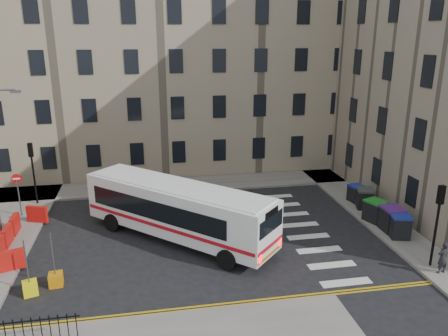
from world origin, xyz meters
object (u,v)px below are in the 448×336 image
object	(u,v)px
wheelie_bin_d	(365,198)
pedestrian	(443,258)
bus	(177,209)
wheelie_bin_a	(399,225)
bollard_chevron	(56,279)
wheelie_bin_e	(356,193)
bollard_yellow	(30,288)
wheelie_bin_c	(375,211)
wheelie_bin_b	(392,219)

from	to	relation	value
wheelie_bin_d	pedestrian	size ratio (longest dim) A/B	0.89
bus	wheelie_bin_a	bearing A→B (deg)	-56.87
pedestrian	bollard_chevron	bearing A→B (deg)	-17.45
bus	wheelie_bin_d	world-z (taller)	bus
wheelie_bin_a	bollard_chevron	world-z (taller)	wheelie_bin_a
wheelie_bin_e	bollard_chevron	size ratio (longest dim) A/B	1.97
pedestrian	bollard_chevron	world-z (taller)	pedestrian
bus	pedestrian	bearing A→B (deg)	-73.55
bus	bollard_chevron	xyz separation A→B (m)	(-5.82, -3.72, -1.49)
wheelie_bin_d	bollard_chevron	bearing A→B (deg)	-145.23
wheelie_bin_d	pedestrian	distance (m)	8.09
wheelie_bin_d	bollard_yellow	xyz separation A→B (m)	(-18.94, -6.25, -0.49)
bus	wheelie_bin_c	distance (m)	11.80
wheelie_bin_a	wheelie_bin_b	distance (m)	0.81
wheelie_bin_a	bollard_yellow	world-z (taller)	wheelie_bin_a
wheelie_bin_c	wheelie_bin_d	world-z (taller)	wheelie_bin_c
bollard_chevron	pedestrian	bearing A→B (deg)	-7.63
wheelie_bin_a	wheelie_bin_b	bearing A→B (deg)	102.26
bollard_yellow	bollard_chevron	bearing A→B (deg)	28.64
bollard_yellow	bus	bearing A→B (deg)	32.02
bus	wheelie_bin_c	world-z (taller)	bus
wheelie_bin_b	wheelie_bin_a	bearing A→B (deg)	-90.92
wheelie_bin_c	pedestrian	bearing A→B (deg)	-110.38
wheelie_bin_a	wheelie_bin_d	xyz separation A→B (m)	(0.15, 4.23, -0.02)
wheelie_bin_e	wheelie_bin_d	bearing A→B (deg)	-102.37
wheelie_bin_a	wheelie_bin_e	distance (m)	5.35
wheelie_bin_b	bollard_chevron	world-z (taller)	wheelie_bin_b
bollard_chevron	bollard_yellow	bearing A→B (deg)	-151.36
pedestrian	wheelie_bin_b	bearing A→B (deg)	-101.90
bus	wheelie_bin_e	xyz separation A→B (m)	(12.14, 3.12, -1.08)
wheelie_bin_b	bollard_yellow	world-z (taller)	wheelie_bin_b
wheelie_bin_c	wheelie_bin_d	distance (m)	2.08
wheelie_bin_e	bollard_yellow	size ratio (longest dim) A/B	1.97
wheelie_bin_a	pedestrian	bearing A→B (deg)	-78.44
wheelie_bin_d	wheelie_bin_c	bearing A→B (deg)	-83.45
bus	bollard_chevron	distance (m)	7.07
bus	wheelie_bin_b	distance (m)	12.13
wheelie_bin_d	wheelie_bin_b	bearing A→B (deg)	-75.00
pedestrian	bollard_yellow	xyz separation A→B (m)	(-18.64, 1.83, -0.63)
wheelie_bin_a	wheelie_bin_e	size ratio (longest dim) A/B	1.19
pedestrian	wheelie_bin_e	bearing A→B (deg)	-101.70
wheelie_bin_c	bollard_yellow	bearing A→B (deg)	171.60
pedestrian	bollard_yellow	world-z (taller)	pedestrian
bus	bollard_yellow	world-z (taller)	bus
bus	bollard_yellow	distance (m)	8.16
wheelie_bin_a	wheelie_bin_d	distance (m)	4.23
bus	wheelie_bin_a	world-z (taller)	bus
bollard_chevron	wheelie_bin_d	bearing A→B (deg)	17.66
wheelie_bin_e	pedestrian	world-z (taller)	pedestrian
wheelie_bin_e	pedestrian	distance (m)	9.21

